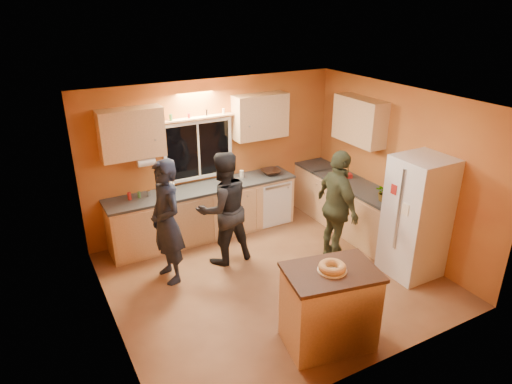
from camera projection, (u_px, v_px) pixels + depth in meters
ground at (273, 278)px, 6.67m from camera, size 4.50×4.50×0.00m
room_shell at (267, 165)px, 6.42m from camera, size 4.54×4.04×2.61m
back_counter at (224, 207)px, 7.87m from camera, size 4.23×0.62×0.90m
right_counter at (357, 210)px, 7.76m from camera, size 0.62×1.84×0.90m
refrigerator at (417, 217)px, 6.50m from camera, size 0.72×0.70×1.80m
island at (329, 307)px, 5.25m from camera, size 1.15×0.89×1.00m
bundt_pastry at (332, 267)px, 5.04m from camera, size 0.31×0.31×0.09m
person_left at (167, 222)px, 6.34m from camera, size 0.51×0.71×1.82m
person_center at (223, 208)px, 6.81m from camera, size 0.89×0.71×1.77m
person_right at (337, 207)px, 6.86m from camera, size 0.56×1.08×1.77m
mixing_bowl at (271, 172)px, 8.07m from camera, size 0.34×0.34×0.08m
utensil_crock at (170, 189)px, 7.24m from camera, size 0.14×0.14×0.17m
potted_plant at (384, 192)px, 6.98m from camera, size 0.29×0.26×0.29m
red_box at (347, 176)px, 7.91m from camera, size 0.19×0.17×0.07m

